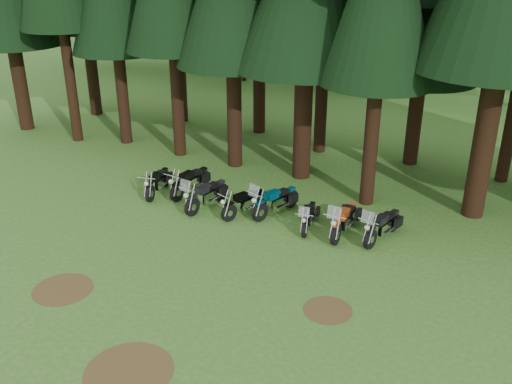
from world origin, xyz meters
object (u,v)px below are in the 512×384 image
(motorcycle_1, at_px, (190,182))
(motorcycle_2, at_px, (206,195))
(motorcycle_4, at_px, (275,202))
(motorcycle_5, at_px, (309,217))
(motorcycle_7, at_px, (382,227))
(motorcycle_6, at_px, (344,221))
(motorcycle_3, at_px, (245,203))
(motorcycle_0, at_px, (158,183))

(motorcycle_1, bearing_deg, motorcycle_2, -27.92)
(motorcycle_4, distance_m, motorcycle_5, 1.65)
(motorcycle_2, relative_size, motorcycle_7, 1.05)
(motorcycle_2, bearing_deg, motorcycle_1, 154.99)
(motorcycle_5, xyz_separation_m, motorcycle_7, (2.60, 0.32, 0.07))
(motorcycle_4, relative_size, motorcycle_7, 1.02)
(motorcycle_7, bearing_deg, motorcycle_6, -158.02)
(motorcycle_4, bearing_deg, motorcycle_5, 0.22)
(motorcycle_3, bearing_deg, motorcycle_5, 21.14)
(motorcycle_2, bearing_deg, motorcycle_0, -177.65)
(motorcycle_6, height_order, motorcycle_7, motorcycle_6)
(motorcycle_1, xyz_separation_m, motorcycle_2, (1.28, -0.88, 0.02))
(motorcycle_3, bearing_deg, motorcycle_6, 23.15)
(motorcycle_0, height_order, motorcycle_6, motorcycle_6)
(motorcycle_1, xyz_separation_m, motorcycle_3, (2.90, -0.76, -0.05))
(motorcycle_0, height_order, motorcycle_3, motorcycle_0)
(motorcycle_7, bearing_deg, motorcycle_4, -168.82)
(motorcycle_4, distance_m, motorcycle_7, 4.16)
(motorcycle_6, bearing_deg, motorcycle_4, 172.84)
(motorcycle_0, distance_m, motorcycle_7, 9.30)
(motorcycle_0, xyz_separation_m, motorcycle_2, (2.51, -0.31, 0.05))
(motorcycle_0, xyz_separation_m, motorcycle_5, (6.70, -0.18, -0.05))
(motorcycle_2, xyz_separation_m, motorcycle_5, (4.19, 0.13, -0.09))
(motorcycle_5, height_order, motorcycle_7, motorcycle_7)
(motorcycle_2, distance_m, motorcycle_5, 4.19)
(motorcycle_1, height_order, motorcycle_2, motorcycle_2)
(motorcycle_1, distance_m, motorcycle_5, 5.53)
(motorcycle_3, distance_m, motorcycle_6, 3.87)
(motorcycle_6, bearing_deg, motorcycle_5, -172.93)
(motorcycle_6, bearing_deg, motorcycle_7, 8.63)
(motorcycle_3, xyz_separation_m, motorcycle_4, (1.03, 0.55, 0.05))
(motorcycle_0, bearing_deg, motorcycle_2, -19.91)
(motorcycle_0, distance_m, motorcycle_5, 6.70)
(motorcycle_1, xyz_separation_m, motorcycle_6, (6.76, -0.61, 0.02))
(motorcycle_5, bearing_deg, motorcycle_2, 171.40)
(motorcycle_0, height_order, motorcycle_5, motorcycle_5)
(motorcycle_2, xyz_separation_m, motorcycle_7, (6.79, 0.45, -0.02))
(motorcycle_4, distance_m, motorcycle_6, 2.86)
(motorcycle_4, xyz_separation_m, motorcycle_7, (4.16, -0.21, -0.02))
(motorcycle_2, distance_m, motorcycle_7, 6.81)
(motorcycle_3, relative_size, motorcycle_4, 0.88)
(motorcycle_1, relative_size, motorcycle_7, 1.03)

